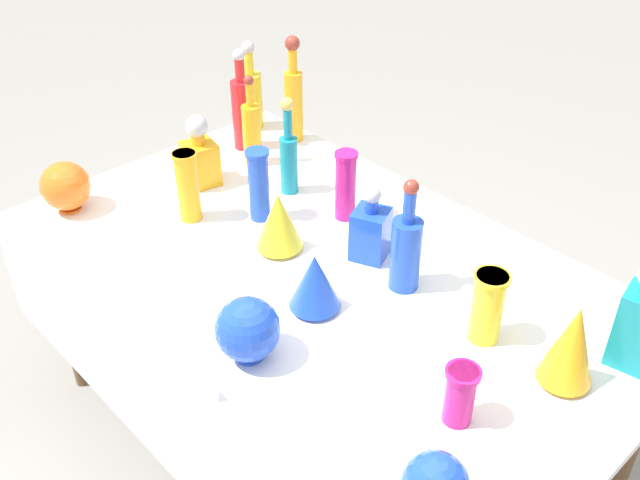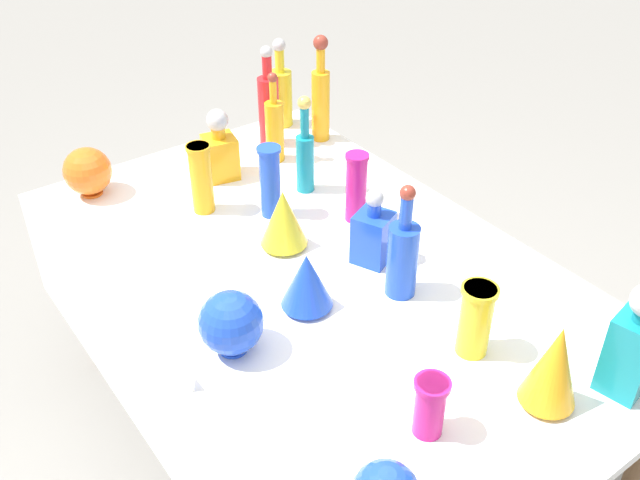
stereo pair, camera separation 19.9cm
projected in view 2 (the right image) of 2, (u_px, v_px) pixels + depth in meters
The scene contains 22 objects.
ground_plane at pixel (320, 442), 2.49m from camera, with size 40.00×40.00×0.00m, color gray.
display_table at pixel (307, 290), 2.06m from camera, with size 1.85×1.14×0.76m.
tall_bottle_0 at pixel (403, 255), 1.89m from camera, with size 0.08×0.08×0.34m.
tall_bottle_1 at pixel (269, 106), 2.61m from camera, with size 0.08×0.08×0.38m.
tall_bottle_2 at pixel (275, 128), 2.51m from camera, with size 0.07×0.07×0.33m.
tall_bottle_3 at pixel (305, 154), 2.34m from camera, with size 0.06×0.06×0.34m.
tall_bottle_4 at pixel (321, 97), 2.63m from camera, with size 0.07×0.07×0.40m.
tall_bottle_5 at pixel (281, 93), 2.75m from camera, with size 0.09×0.09×0.35m.
square_decanter_0 at pixel (373, 234), 2.03m from camera, with size 0.13×0.13×0.24m.
square_decanter_1 at pixel (220, 149), 2.42m from camera, with size 0.13×0.13×0.25m.
square_decanter_2 at pixel (633, 345), 1.59m from camera, with size 0.11×0.11×0.30m.
slender_vase_0 at pixel (430, 405), 1.52m from camera, with size 0.08×0.08×0.15m.
slender_vase_1 at pixel (476, 318), 1.71m from camera, with size 0.09×0.09×0.20m.
slender_vase_2 at pixel (270, 180), 2.21m from camera, with size 0.08×0.08×0.24m.
slender_vase_3 at pixel (356, 186), 2.19m from camera, with size 0.07×0.07×0.23m.
slender_vase_4 at pixel (201, 177), 2.24m from camera, with size 0.08×0.08×0.23m.
fluted_vase_0 at pixel (283, 218), 2.09m from camera, with size 0.14×0.14×0.19m.
fluted_vase_1 at pixel (307, 280), 1.86m from camera, with size 0.14×0.14×0.17m.
fluted_vase_2 at pixel (554, 365), 1.57m from camera, with size 0.13×0.13×0.23m.
round_bowl_0 at pixel (88, 171), 2.34m from camera, with size 0.16×0.16×0.17m.
round_bowl_2 at pixel (231, 323), 1.73m from camera, with size 0.16×0.16×0.17m.
price_tag_left at pixel (189, 381), 1.67m from camera, with size 0.04×0.01×0.03m, color white.
Camera 2 is at (1.32, -0.97, 2.00)m, focal length 40.00 mm.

